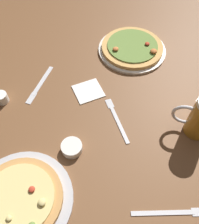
% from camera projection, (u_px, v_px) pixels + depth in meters
% --- Properties ---
extents(ground_plane, '(2.40, 2.40, 0.03)m').
position_uv_depth(ground_plane, '(100.00, 117.00, 0.98)').
color(ground_plane, brown).
extents(pizza_plate_near, '(0.33, 0.33, 0.05)m').
position_uv_depth(pizza_plate_near, '(20.00, 200.00, 0.77)').
color(pizza_plate_near, '#B2B2B7').
rests_on(pizza_plate_near, ground_plane).
extents(pizza_plate_far, '(0.32, 0.32, 0.05)m').
position_uv_depth(pizza_plate_far, '(132.00, 48.00, 1.17)').
color(pizza_plate_far, silver).
rests_on(pizza_plate_far, ground_plane).
extents(ramekin_sauce, '(0.05, 0.05, 0.04)m').
position_uv_depth(ramekin_sauce, '(1.00, 98.00, 0.99)').
color(ramekin_sauce, white).
rests_on(ramekin_sauce, ground_plane).
extents(ramekin_butter, '(0.07, 0.07, 0.03)m').
position_uv_depth(ramekin_butter, '(72.00, 148.00, 0.87)').
color(ramekin_butter, silver).
rests_on(ramekin_butter, ground_plane).
extents(napkin_folded, '(0.12, 0.11, 0.01)m').
position_uv_depth(napkin_folded, '(88.00, 91.00, 1.04)').
color(napkin_folded, white).
rests_on(napkin_folded, ground_plane).
extents(fork_left, '(0.03, 0.21, 0.01)m').
position_uv_depth(fork_left, '(117.00, 119.00, 0.96)').
color(fork_left, silver).
rests_on(fork_left, ground_plane).
extents(knife_right, '(0.16, 0.18, 0.01)m').
position_uv_depth(knife_right, '(40.00, 84.00, 1.06)').
color(knife_right, silver).
rests_on(knife_right, ground_plane).
extents(fork_spare, '(0.22, 0.10, 0.01)m').
position_uv_depth(fork_spare, '(171.00, 213.00, 0.76)').
color(fork_spare, silver).
rests_on(fork_spare, ground_plane).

